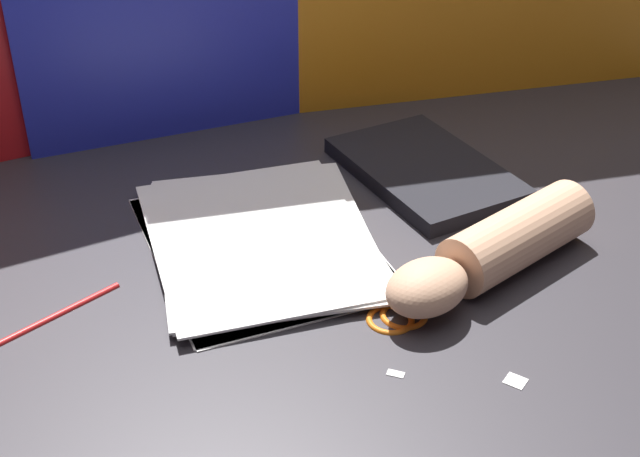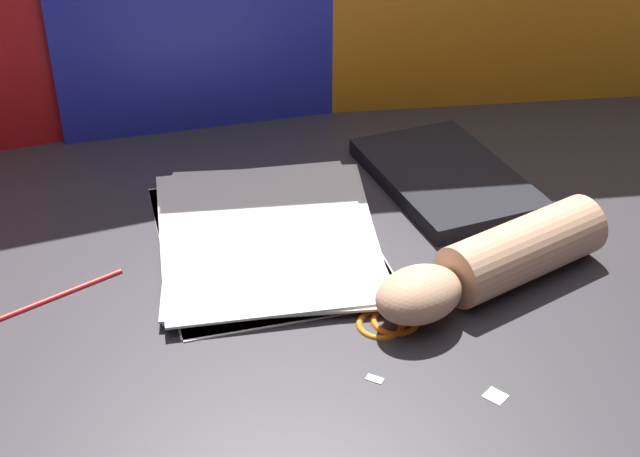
% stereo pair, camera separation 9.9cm
% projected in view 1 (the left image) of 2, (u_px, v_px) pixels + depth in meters
% --- Properties ---
extents(ground_plane, '(6.00, 6.00, 0.00)m').
position_uv_depth(ground_plane, '(319.00, 275.00, 1.02)').
color(ground_plane, '#2D2B30').
extents(backdrop_panel_center, '(0.55, 0.07, 0.37)m').
position_uv_depth(backdrop_panel_center, '(210.00, 5.00, 1.26)').
color(backdrop_panel_center, '#2833D1').
rests_on(backdrop_panel_center, ground_plane).
extents(paper_stack, '(0.28, 0.35, 0.02)m').
position_uv_depth(paper_stack, '(262.00, 239.00, 1.07)').
color(paper_stack, white).
rests_on(paper_stack, ground_plane).
extents(book_closed, '(0.22, 0.29, 0.02)m').
position_uv_depth(book_closed, '(425.00, 171.00, 1.21)').
color(book_closed, black).
rests_on(book_closed, ground_plane).
extents(scissors, '(0.11, 0.18, 0.01)m').
position_uv_depth(scissors, '(384.00, 301.00, 0.97)').
color(scissors, silver).
rests_on(scissors, ground_plane).
extents(hand_forearm, '(0.31, 0.19, 0.07)m').
position_uv_depth(hand_forearm, '(494.00, 250.00, 1.00)').
color(hand_forearm, tan).
rests_on(hand_forearm, ground_plane).
extents(paper_scrap_near, '(0.02, 0.02, 0.00)m').
position_uv_depth(paper_scrap_near, '(396.00, 373.00, 0.88)').
color(paper_scrap_near, white).
rests_on(paper_scrap_near, ground_plane).
extents(paper_scrap_mid, '(0.03, 0.03, 0.00)m').
position_uv_depth(paper_scrap_mid, '(515.00, 381.00, 0.87)').
color(paper_scrap_mid, white).
rests_on(paper_scrap_mid, ground_plane).
extents(pen, '(0.13, 0.08, 0.01)m').
position_uv_depth(pen, '(60.00, 311.00, 0.96)').
color(pen, red).
rests_on(pen, ground_plane).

